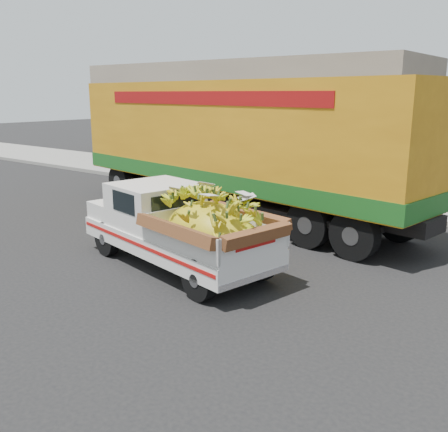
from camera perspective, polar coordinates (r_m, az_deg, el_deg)
The scene contains 6 objects.
ground at distance 11.08m, azimuth -6.77°, elevation -4.53°, with size 100.00×100.00×0.00m, color black.
curb at distance 16.14m, azimuth 9.46°, elevation 1.52°, with size 60.00×0.25×0.15m, color gray.
sidewalk at distance 17.99m, azimuth 12.65°, elevation 2.62°, with size 60.00×4.00×0.14m, color gray.
building_left at distance 26.82m, azimuth 2.64°, elevation 11.79°, with size 18.00×6.00×5.00m, color gray.
pickup_truck at distance 9.86m, azimuth -4.33°, elevation -1.44°, with size 4.91×2.59×1.64m.
semi_trailer at distance 14.34m, azimuth 1.20°, elevation 8.45°, with size 12.07×4.35×3.80m.
Camera 1 is at (7.41, -7.46, 3.48)m, focal length 40.00 mm.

